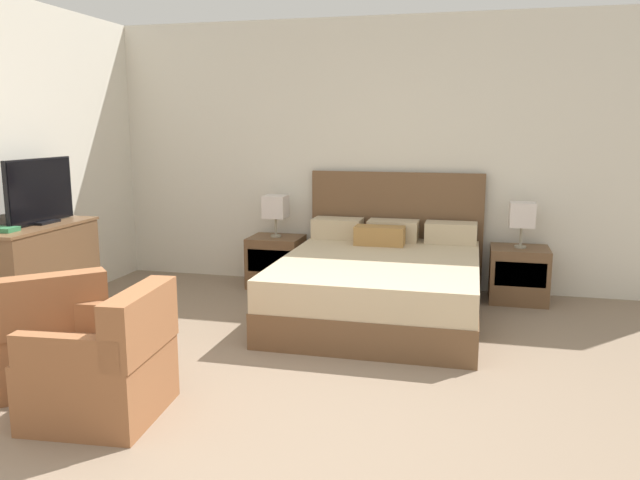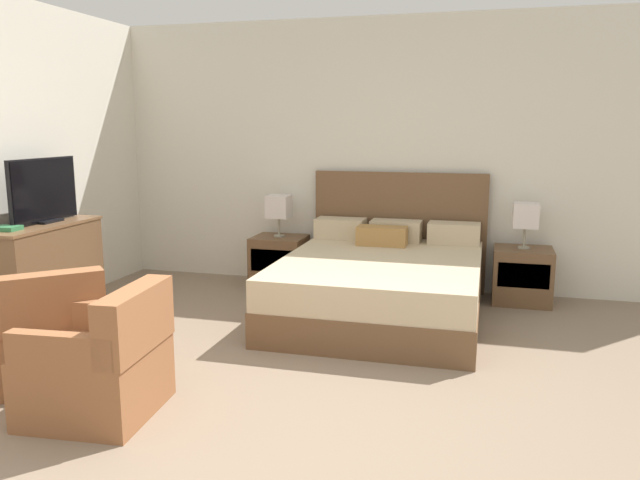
% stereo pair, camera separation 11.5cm
% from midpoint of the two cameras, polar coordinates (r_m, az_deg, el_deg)
% --- Properties ---
extents(ground_plane, '(10.44, 10.44, 0.00)m').
position_cam_midpoint_polar(ground_plane, '(3.47, -5.48, -18.13)').
color(ground_plane, '#84705B').
extents(wall_back, '(6.62, 0.06, 2.72)m').
position_cam_midpoint_polar(wall_back, '(6.45, 5.44, 7.76)').
color(wall_back, silver).
rests_on(wall_back, ground).
extents(bed, '(1.74, 2.12, 1.19)m').
position_cam_midpoint_polar(bed, '(5.52, 6.30, -3.84)').
color(bed, brown).
rests_on(bed, ground).
extents(nightstand_left, '(0.53, 0.46, 0.52)m').
position_cam_midpoint_polar(nightstand_left, '(6.51, -3.23, -1.94)').
color(nightstand_left, brown).
rests_on(nightstand_left, ground).
extents(nightstand_right, '(0.53, 0.46, 0.52)m').
position_cam_midpoint_polar(nightstand_right, '(6.20, 18.50, -3.10)').
color(nightstand_right, brown).
rests_on(nightstand_right, ground).
extents(table_lamp_left, '(0.23, 0.23, 0.43)m').
position_cam_midpoint_polar(table_lamp_left, '(6.41, -3.28, 3.02)').
color(table_lamp_left, gray).
rests_on(table_lamp_left, nightstand_left).
extents(table_lamp_right, '(0.23, 0.23, 0.43)m').
position_cam_midpoint_polar(table_lamp_right, '(6.10, 18.81, 2.09)').
color(table_lamp_right, gray).
rests_on(table_lamp_right, nightstand_right).
extents(dresser, '(0.46, 1.11, 0.85)m').
position_cam_midpoint_polar(dresser, '(5.74, -23.53, -2.71)').
color(dresser, brown).
rests_on(dresser, ground).
extents(tv, '(0.18, 0.79, 0.54)m').
position_cam_midpoint_polar(tv, '(5.71, -23.41, 4.10)').
color(tv, black).
rests_on(tv, dresser).
extents(book_red_cover, '(0.19, 0.16, 0.03)m').
position_cam_midpoint_polar(book_red_cover, '(5.41, -26.15, 0.97)').
color(book_red_cover, '#2D7042').
rests_on(book_red_cover, dresser).
extents(armchair_by_window, '(0.97, 0.97, 0.76)m').
position_cam_midpoint_polar(armchair_by_window, '(4.50, -23.03, -8.16)').
color(armchair_by_window, '#935B38').
rests_on(armchair_by_window, ground).
extents(armchair_companion, '(0.74, 0.73, 0.76)m').
position_cam_midpoint_polar(armchair_companion, '(3.86, -18.53, -10.92)').
color(armchair_companion, '#935B38').
rests_on(armchair_companion, ground).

